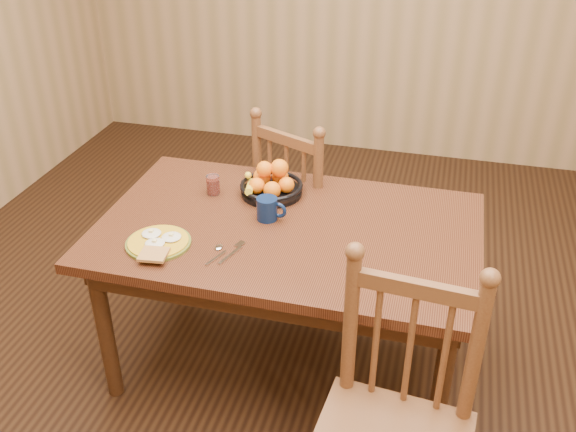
% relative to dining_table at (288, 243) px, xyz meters
% --- Properties ---
extents(room, '(4.52, 5.02, 2.72)m').
position_rel_dining_table_xyz_m(room, '(0.00, 0.00, 0.68)').
color(room, black).
rests_on(room, ground).
extents(dining_table, '(1.60, 1.00, 0.75)m').
position_rel_dining_table_xyz_m(dining_table, '(0.00, 0.00, 0.00)').
color(dining_table, black).
rests_on(dining_table, ground).
extents(chair_far, '(0.60, 0.59, 1.02)m').
position_rel_dining_table_xyz_m(chair_far, '(-0.06, 0.60, -0.17)').
color(chair_far, '#502C18').
rests_on(chair_far, ground).
extents(breakfast_plate, '(0.26, 0.29, 0.04)m').
position_rel_dining_table_xyz_m(breakfast_plate, '(-0.47, -0.27, 0.10)').
color(breakfast_plate, '#59601E').
rests_on(breakfast_plate, dining_table).
extents(fork, '(0.06, 0.18, 0.00)m').
position_rel_dining_table_xyz_m(fork, '(-0.16, -0.24, 0.09)').
color(fork, silver).
rests_on(fork, dining_table).
extents(spoon, '(0.06, 0.16, 0.01)m').
position_rel_dining_table_xyz_m(spoon, '(-0.22, -0.26, 0.09)').
color(spoon, silver).
rests_on(spoon, dining_table).
extents(coffee_mug, '(0.13, 0.09, 0.10)m').
position_rel_dining_table_xyz_m(coffee_mug, '(-0.10, 0.04, 0.14)').
color(coffee_mug, '#0A1837').
rests_on(coffee_mug, dining_table).
extents(juice_glass, '(0.06, 0.06, 0.09)m').
position_rel_dining_table_xyz_m(juice_glass, '(-0.40, 0.19, 0.13)').
color(juice_glass, silver).
rests_on(juice_glass, dining_table).
extents(fruit_bowl, '(0.29, 0.29, 0.17)m').
position_rel_dining_table_xyz_m(fruit_bowl, '(-0.15, 0.26, 0.14)').
color(fruit_bowl, black).
rests_on(fruit_bowl, dining_table).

